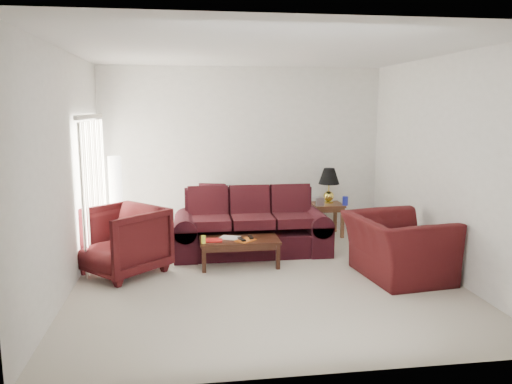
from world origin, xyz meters
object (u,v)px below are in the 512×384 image
end_table (327,219)px  coffee_table (239,252)px  floor_lamp (116,200)px  armchair_right (398,247)px  sofa (251,222)px  armchair_left (122,241)px

end_table → coffee_table: (-1.76, -1.54, -0.09)m
floor_lamp → armchair_right: (3.99, -2.25, -0.33)m
sofa → floor_lamp: bearing=159.7°
end_table → floor_lamp: (-3.68, -0.09, 0.47)m
armchair_left → coffee_table: armchair_left is taller
end_table → floor_lamp: size_ratio=0.39×
armchair_left → coffee_table: 1.68m
end_table → armchair_right: bearing=-82.4°
sofa → end_table: sofa is taller
armchair_left → end_table: bearing=72.5°
sofa → end_table: size_ratio=4.16×
coffee_table → end_table: bearing=31.0°
end_table → armchair_left: size_ratio=0.56×
sofa → coffee_table: size_ratio=2.11×
sofa → coffee_table: (-0.26, -0.62, -0.30)m
armchair_right → sofa: bearing=45.1°
sofa → coffee_table: sofa is taller
sofa → armchair_right: sofa is taller
end_table → coffee_table: bearing=-138.9°
armchair_left → sofa: bearing=67.8°
end_table → coffee_table: end_table is taller
floor_lamp → coffee_table: floor_lamp is taller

